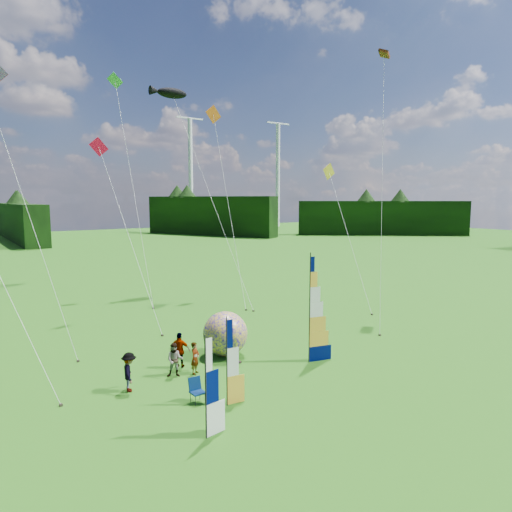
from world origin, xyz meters
TOP-DOWN VIEW (x-y plane):
  - ground at (0.00, 0.00)m, footprint 220.00×220.00m
  - treeline_ring at (0.00, 0.00)m, footprint 210.00×210.00m
  - turbine_left at (70.00, 95.00)m, footprint 8.00×1.20m
  - turbine_right at (45.00, 102.00)m, footprint 8.00×1.20m
  - feather_banner_main at (1.71, 3.23)m, footprint 1.42×0.43m
  - side_banner_left at (-4.17, 1.44)m, footprint 0.98×0.22m
  - side_banner_far at (-6.07, -0.31)m, footprint 1.04×0.26m
  - bol_inflatable at (-1.23, 6.49)m, footprint 2.82×2.82m
  - spectator_a at (-3.68, 5.15)m, footprint 0.66×0.62m
  - spectator_b at (-4.61, 5.35)m, footprint 0.86×0.72m
  - spectator_c at (-6.89, 4.97)m, footprint 0.71×1.16m
  - spectator_d at (-3.94, 6.24)m, footprint 1.04×0.99m
  - camp_chair at (-5.03, 2.31)m, footprint 0.59×0.59m
  - kite_whale at (5.13, 19.63)m, footprint 8.08×16.06m
  - kite_rainbow_delta at (-9.31, 12.68)m, footprint 8.85×11.02m
  - kite_parafoil at (11.08, 6.82)m, footprint 11.64×11.37m
  - small_kite_red at (-3.07, 15.57)m, footprint 3.50×10.35m
  - small_kite_orange at (5.89, 17.77)m, footprint 4.34×10.16m
  - small_kite_yellow at (12.98, 11.53)m, footprint 6.04×10.35m
  - small_kite_green at (-0.06, 22.79)m, footprint 7.21×11.42m

SIDE VIEW (x-z plane):
  - ground at x=0.00m, z-range 0.00..0.00m
  - camp_chair at x=-5.03m, z-range 0.00..1.01m
  - spectator_a at x=-3.68m, z-range 0.00..1.51m
  - spectator_b at x=-4.61m, z-range 0.00..1.58m
  - spectator_c at x=-6.89m, z-range 0.00..1.69m
  - spectator_d at x=-3.94m, z-range 0.00..1.74m
  - bol_inflatable at x=-1.23m, z-range 0.00..2.34m
  - side_banner_left at x=-4.17m, z-range 0.00..3.49m
  - side_banner_far at x=-6.07m, z-range 0.00..3.52m
  - feather_banner_main at x=1.71m, z-range 0.00..5.35m
  - treeline_ring at x=0.00m, z-range 0.00..8.00m
  - small_kite_yellow at x=12.98m, z-range 0.00..11.67m
  - small_kite_red at x=-3.07m, z-range 0.00..12.87m
  - small_kite_orange at x=5.89m, z-range 0.00..16.56m
  - kite_rainbow_delta at x=-9.31m, z-range 0.00..17.28m
  - kite_whale at x=5.13m, z-range 0.00..19.22m
  - small_kite_green at x=-0.06m, z-range 0.00..19.44m
  - kite_parafoil at x=11.08m, z-range 0.00..20.04m
  - turbine_left at x=70.00m, z-range 0.00..30.00m
  - turbine_right at x=45.00m, z-range 0.00..30.00m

